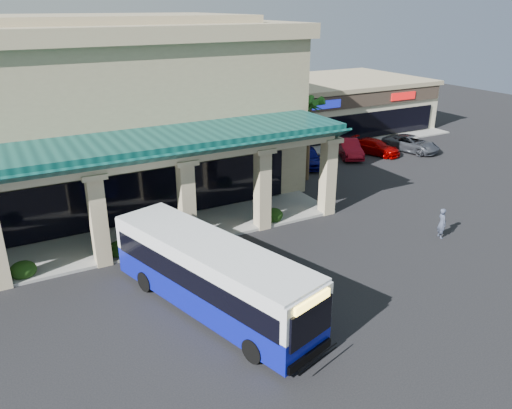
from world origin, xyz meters
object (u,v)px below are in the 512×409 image
car_silver (308,157)px  car_white (348,148)px  transit_bus (211,277)px  pedestrian (442,223)px  car_gray (411,144)px  car_red (375,147)px

car_silver → car_white: size_ratio=0.96×
transit_bus → car_silver: transit_bus is taller
car_silver → pedestrian: bearing=-71.4°
car_silver → car_white: 4.47m
pedestrian → car_gray: bearing=-20.8°
car_silver → car_gray: size_ratio=0.88×
car_red → car_white: bearing=146.2°
pedestrian → car_red: pedestrian is taller
transit_bus → pedestrian: 13.88m
transit_bus → car_red: transit_bus is taller
car_silver → car_white: bearing=29.3°
pedestrian → car_red: size_ratio=0.39×
car_silver → car_gray: (10.28, -0.75, -0.05)m
transit_bus → pedestrian: size_ratio=6.42×
car_silver → car_red: (6.89, 0.04, -0.10)m
pedestrian → transit_bus: bearing=110.3°
pedestrian → car_gray: pedestrian is taller
pedestrian → car_white: size_ratio=0.38×
pedestrian → car_gray: size_ratio=0.35×
pedestrian → car_silver: pedestrian is taller
car_gray → car_red: bearing=150.8°
transit_bus → car_gray: bearing=12.5°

